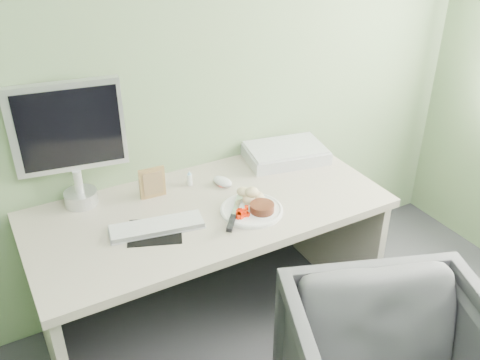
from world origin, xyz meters
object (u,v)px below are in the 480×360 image
plate (251,210)px  scanner (285,154)px  monitor (70,138)px  desk (209,239)px

plate → scanner: (0.40, 0.35, 0.02)m
plate → monitor: monitor is taller
desk → plate: 0.28m
scanner → monitor: monitor is taller
plate → monitor: size_ratio=0.49×
desk → plate: (0.15, -0.13, 0.19)m
scanner → monitor: size_ratio=0.72×
desk → scanner: bearing=21.3°
plate → scanner: scanner is taller
scanner → monitor: bearing=-174.6°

